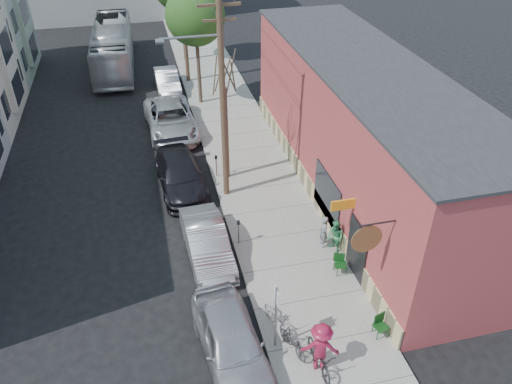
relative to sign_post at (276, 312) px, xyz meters
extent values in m
plane|color=black|center=(-2.35, 3.75, -1.83)|extent=(120.00, 120.00, 0.00)
cube|color=gray|center=(1.90, 14.75, -1.76)|extent=(4.50, 58.00, 0.15)
cube|color=#973839|center=(6.65, 8.75, 1.42)|extent=(5.00, 20.00, 6.50)
cube|color=#2B2B2D|center=(6.65, 8.75, 4.72)|extent=(5.20, 20.20, 0.12)
cube|color=tan|center=(4.13, 8.75, -1.28)|extent=(0.10, 20.00, 1.10)
cube|color=black|center=(4.12, 2.75, -0.53)|extent=(0.10, 1.60, 2.60)
cube|color=black|center=(4.12, 6.25, -0.23)|extent=(0.08, 3.00, 2.20)
cylinder|color=brown|center=(3.20, 0.55, 2.07)|extent=(1.10, 0.06, 1.10)
cube|color=orange|center=(3.65, 3.55, 1.27)|extent=(1.00, 0.08, 0.45)
cube|color=#94A289|center=(-11.60, 29.75, 2.67)|extent=(1.10, 3.20, 7.00)
cube|color=slate|center=(0.00, 0.00, -0.28)|extent=(0.07, 0.07, 2.80)
cube|color=silver|center=(0.00, 0.00, 0.72)|extent=(0.02, 0.45, 0.60)
cylinder|color=slate|center=(-0.10, 5.66, -1.13)|extent=(0.06, 0.06, 1.10)
cylinder|color=black|center=(-0.10, 5.66, -0.53)|extent=(0.14, 0.14, 0.18)
cylinder|color=slate|center=(-0.10, 11.33, -1.13)|extent=(0.06, 0.06, 1.10)
cylinder|color=black|center=(-0.10, 11.33, -0.53)|extent=(0.14, 0.14, 0.18)
cylinder|color=#503A28|center=(0.10, 9.62, 3.32)|extent=(0.28, 0.28, 10.00)
cube|color=#503A28|center=(0.10, 9.62, 7.52)|extent=(1.80, 0.12, 0.12)
cube|color=#503A28|center=(0.10, 9.62, 6.92)|extent=(1.40, 0.10, 0.10)
cylinder|color=slate|center=(-2.40, 9.62, 6.22)|extent=(0.35, 0.24, 0.24)
cylinder|color=#503A28|center=(0.10, 24.97, 3.32)|extent=(0.28, 0.28, 10.00)
cylinder|color=#44392C|center=(0.45, 11.16, 0.84)|extent=(0.24, 0.24, 5.04)
cylinder|color=#44392C|center=(0.45, 20.90, 1.04)|extent=(0.24, 0.24, 5.45)
sphere|color=#29511C|center=(0.45, 20.90, 4.11)|extent=(3.75, 3.75, 3.75)
cylinder|color=#44392C|center=(0.45, 29.51, 1.17)|extent=(0.24, 0.24, 5.71)
imported|color=slate|center=(3.42, 4.65, -0.92)|extent=(0.40, 0.58, 1.53)
imported|color=#338151|center=(3.78, 4.17, -0.88)|extent=(0.76, 0.89, 1.60)
imported|color=maroon|center=(1.19, -1.19, -0.70)|extent=(1.44, 1.11, 1.97)
imported|color=black|center=(1.19, -1.19, -1.19)|extent=(0.75, 1.91, 0.99)
imported|color=black|center=(0.51, -0.37, -1.23)|extent=(0.88, 1.55, 0.90)
imported|color=slate|center=(0.26, 0.77, -1.24)|extent=(1.00, 1.80, 0.89)
imported|color=#A4A4AB|center=(-1.55, -0.05, -0.99)|extent=(2.46, 5.13, 1.69)
imported|color=#989B9F|center=(-1.55, 5.30, -1.05)|extent=(1.89, 4.82, 1.56)
imported|color=black|center=(-2.04, 10.88, -1.04)|extent=(2.55, 5.56, 1.58)
imported|color=#ADB1B5|center=(-1.90, 17.19, -0.97)|extent=(3.18, 6.32, 1.72)
imported|color=#A9ABB1|center=(-1.55, 23.71, -1.09)|extent=(1.69, 4.56, 1.49)
imported|color=silver|center=(-5.17, 29.50, -0.16)|extent=(3.15, 12.07, 3.34)
camera|label=1|loc=(-3.32, -10.89, 12.68)|focal=35.00mm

